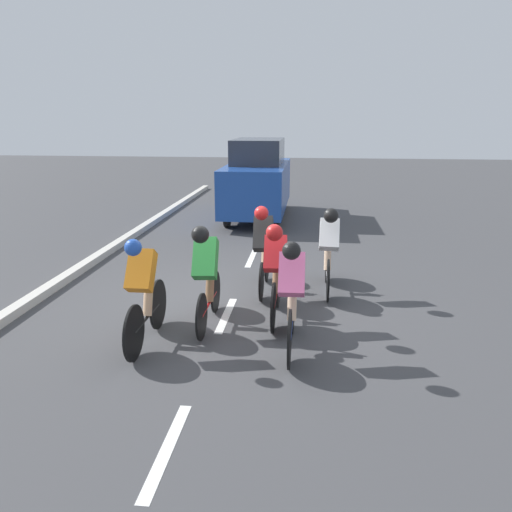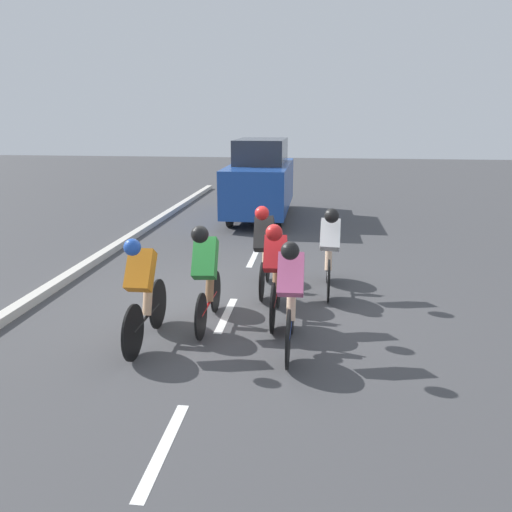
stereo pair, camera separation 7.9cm
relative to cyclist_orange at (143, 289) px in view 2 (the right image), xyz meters
name	(u,v)px [view 2 (the right image)]	position (x,y,z in m)	size (l,w,h in m)	color
ground_plane	(232,303)	(-0.88, -1.63, -0.77)	(60.00, 60.00, 0.00)	#424244
lane_stripe_near	(163,448)	(-0.88, 2.07, -0.77)	(0.12, 1.40, 0.01)	white
lane_stripe_mid	(226,315)	(-0.88, -1.13, -0.77)	(0.12, 1.40, 0.01)	white
lane_stripe_far	(253,258)	(-0.88, -4.33, -0.77)	(0.12, 1.40, 0.01)	white
curb	(29,301)	(2.32, -1.13, -0.70)	(0.20, 27.26, 0.14)	beige
cyclist_orange	(143,289)	(0.00, 0.00, 0.00)	(0.32, 1.70, 1.50)	black
cyclist_black	(264,246)	(-1.34, -2.23, 0.05)	(0.34, 1.64, 1.54)	black
cyclist_pink	(291,294)	(-1.91, -0.04, 0.01)	(0.33, 1.73, 1.51)	black
cyclist_red	(275,270)	(-1.63, -1.01, 0.02)	(0.33, 1.70, 1.51)	black
cyclist_green	(206,272)	(-0.68, -0.67, 0.05)	(0.34, 1.64, 1.53)	black
cyclist_white	(329,248)	(-2.43, -2.33, 0.03)	(0.33, 1.70, 1.51)	black
support_car	(261,179)	(-0.52, -8.81, 0.37)	(1.70, 4.47, 2.30)	black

